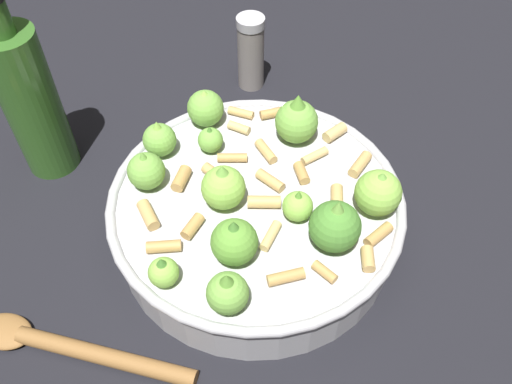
{
  "coord_description": "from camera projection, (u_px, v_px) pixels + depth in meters",
  "views": [
    {
      "loc": [
        -0.34,
        0.05,
        0.47
      ],
      "look_at": [
        0.0,
        0.0,
        0.07
      ],
      "focal_mm": 37.68,
      "sensor_mm": 36.0,
      "label": 1
    }
  ],
  "objects": [
    {
      "name": "ground_plane",
      "position": [
        256.0,
        233.0,
        0.58
      ],
      "size": [
        2.4,
        2.4,
        0.0
      ],
      "primitive_type": "plane",
      "color": "black"
    },
    {
      "name": "wooden_spoon",
      "position": [
        70.0,
        348.0,
        0.49
      ],
      "size": [
        0.1,
        0.21,
        0.02
      ],
      "color": "olive",
      "rests_on": "ground"
    },
    {
      "name": "cooking_pan",
      "position": [
        256.0,
        210.0,
        0.55
      ],
      "size": [
        0.3,
        0.3,
        0.12
      ],
      "color": "#B7B7BC",
      "rests_on": "ground"
    },
    {
      "name": "pepper_shaker",
      "position": [
        251.0,
        52.0,
        0.7
      ],
      "size": [
        0.04,
        0.04,
        0.1
      ],
      "color": "gray",
      "rests_on": "ground"
    },
    {
      "name": "olive_oil_bottle",
      "position": [
        30.0,
        100.0,
        0.57
      ],
      "size": [
        0.06,
        0.06,
        0.23
      ],
      "color": "#336023",
      "rests_on": "ground"
    }
  ]
}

